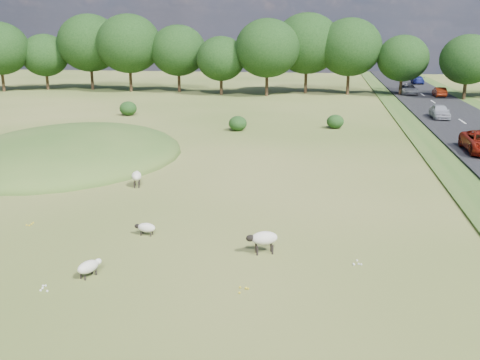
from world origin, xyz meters
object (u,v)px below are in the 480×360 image
(sheep_1, at_px, (136,176))
(sheep_4, at_px, (89,267))
(sheep_3, at_px, (263,238))
(car_0, at_px, (409,89))
(car_4, at_px, (439,92))
(sheep_0, at_px, (146,228))
(car_3, at_px, (418,80))
(car_2, at_px, (440,111))

(sheep_1, height_order, sheep_4, sheep_1)
(sheep_3, distance_m, car_0, 61.63)
(car_4, bearing_deg, sheep_1, 61.82)
(sheep_0, bearing_deg, car_0, -102.97)
(sheep_1, relative_size, sheep_4, 1.17)
(sheep_1, distance_m, car_3, 73.42)
(sheep_1, distance_m, sheep_4, 12.14)
(sheep_4, bearing_deg, car_4, 3.19)
(sheep_1, height_order, car_0, car_0)
(sheep_3, distance_m, car_3, 79.26)
(car_4, bearing_deg, car_3, -90.00)
(sheep_3, distance_m, car_2, 39.84)
(car_2, distance_m, car_3, 40.10)
(sheep_3, distance_m, sheep_4, 6.96)
(sheep_3, height_order, car_0, car_0)
(sheep_3, bearing_deg, car_0, -122.30)
(sheep_3, height_order, car_2, car_2)
(sheep_1, bearing_deg, sheep_4, 174.78)
(sheep_1, height_order, car_3, car_3)
(car_0, height_order, car_2, car_2)
(car_3, relative_size, car_4, 1.16)
(sheep_3, height_order, car_3, car_3)
(sheep_0, relative_size, car_3, 0.22)
(sheep_1, xyz_separation_m, car_2, (22.49, 28.64, 0.32))
(sheep_4, xyz_separation_m, car_0, (20.07, 63.23, 0.54))
(sheep_1, bearing_deg, car_0, -40.34)
(sheep_0, xyz_separation_m, car_0, (19.36, 58.82, 0.58))
(car_4, bearing_deg, sheep_4, 68.61)
(sheep_4, bearing_deg, car_0, 6.96)
(sheep_3, bearing_deg, sheep_1, -64.65)
(sheep_4, distance_m, car_0, 66.34)
(sheep_1, bearing_deg, sheep_0, -174.02)
(sheep_4, bearing_deg, sheep_3, -38.10)
(sheep_0, bearing_deg, sheep_3, 172.68)
(car_0, bearing_deg, car_4, -30.93)
(car_4, bearing_deg, car_2, 79.46)
(sheep_0, xyz_separation_m, car_2, (19.36, 36.12, 0.60))
(sheep_0, distance_m, sheep_4, 4.47)
(car_0, bearing_deg, car_2, -90.00)
(car_3, distance_m, car_4, 19.50)
(sheep_0, relative_size, sheep_3, 0.73)
(sheep_1, xyz_separation_m, sheep_3, (8.59, -8.70, 0.03))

